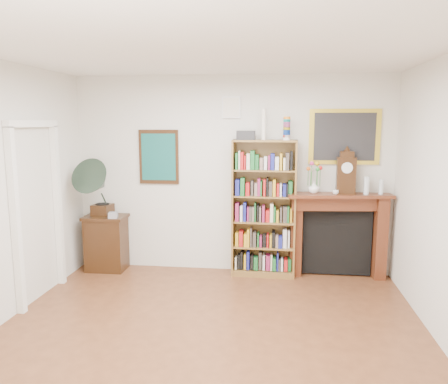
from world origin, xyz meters
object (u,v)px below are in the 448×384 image
mantel_clock (346,173)px  flower_vase (314,187)px  bookshelf (264,201)px  teacup (336,192)px  side_cabinet (107,243)px  bottle_left (367,186)px  fireplace (337,227)px  cd_stack (113,215)px  bottle_right (381,187)px  gramophone (97,184)px

mantel_clock → flower_vase: size_ratio=3.60×
bookshelf → teacup: size_ratio=26.99×
side_cabinet → bottle_left: bottle_left is taller
mantel_clock → bottle_left: size_ratio=2.39×
flower_vase → bottle_left: size_ratio=0.67×
fireplace → cd_stack: 3.15m
bookshelf → cd_stack: (-2.12, -0.19, -0.22)m
side_cabinet → bottle_right: size_ratio=4.04×
mantel_clock → side_cabinet: bearing=-178.1°
side_cabinet → fireplace: (3.30, 0.13, 0.30)m
gramophone → flower_vase: 3.02m
gramophone → cd_stack: size_ratio=7.06×
side_cabinet → mantel_clock: (3.38, 0.07, 1.06)m
flower_vase → teacup: 0.30m
flower_vase → bottle_right: size_ratio=0.80×
bookshelf → bottle_left: size_ratio=9.16×
fireplace → bookshelf: bearing=178.2°
gramophone → mantel_clock: mantel_clock is taller
bookshelf → fireplace: bearing=5.8°
flower_vase → fireplace: bearing=8.9°
side_cabinet → gramophone: (-0.06, -0.10, 0.88)m
bookshelf → gramophone: bookshelf is taller
mantel_clock → teacup: size_ratio=7.06×
fireplace → side_cabinet: bearing=176.3°
bottle_right → bottle_left: bearing=-169.9°
fireplace → cd_stack: fireplace is taller
bottle_right → gramophone: bearing=-177.1°
flower_vase → teacup: size_ratio=1.96×
cd_stack → bottle_right: bottle_right is taller
fireplace → gramophone: size_ratio=1.69×
fireplace → teacup: (-0.06, -0.13, 0.52)m
side_cabinet → mantel_clock: bearing=0.1°
mantel_clock → flower_vase: 0.46m
side_cabinet → teacup: teacup is taller
mantel_clock → teacup: 0.29m
fireplace → bottle_left: size_ratio=5.97×
bottle_left → bottle_right: size_ratio=1.20×
bookshelf → side_cabinet: 2.38m
mantel_clock → teacup: bearing=-151.5°
teacup → bottle_right: (0.61, 0.09, 0.07)m
mantel_clock → bottle_right: bearing=3.5°
teacup → bottle_right: bottle_right is taller
teacup → bookshelf: bearing=176.5°
bottle_left → bottle_right: 0.20m
bottle_left → side_cabinet: bearing=-179.1°
side_cabinet → mantel_clock: mantel_clock is taller
fireplace → teacup: teacup is taller
bookshelf → bottle_right: 1.58m
cd_stack → side_cabinet: bearing=142.3°
cd_stack → mantel_clock: mantel_clock is taller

